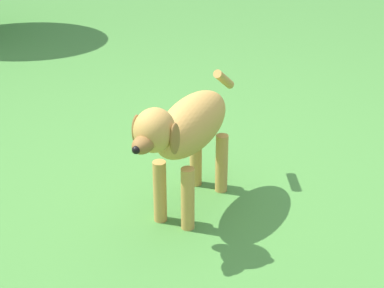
% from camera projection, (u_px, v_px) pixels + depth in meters
% --- Properties ---
extents(ground, '(14.00, 14.00, 0.00)m').
position_uv_depth(ground, '(181.00, 199.00, 2.58)').
color(ground, '#478438').
extents(dog, '(0.60, 0.57, 0.53)m').
position_uv_depth(dog, '(186.00, 130.00, 2.35)').
color(dog, '#C69347').
rests_on(dog, ground).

